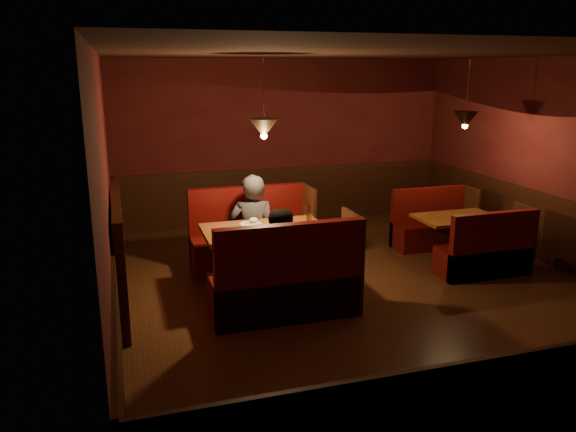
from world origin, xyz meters
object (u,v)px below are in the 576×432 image
object	(u,v)px
second_bench_near	(487,255)
diner_a	(252,213)
main_bench_far	(252,243)
main_bench_near	(288,287)
main_table	(266,242)
diner_b	(285,246)
second_table	(457,228)
second_bench_far	(432,228)

from	to	relation	value
second_bench_near	diner_a	size ratio (longest dim) A/B	0.74
main_bench_far	main_bench_near	distance (m)	1.73
main_table	diner_b	distance (m)	0.65
main_bench_far	second_table	world-z (taller)	main_bench_far
main_bench_near	diner_b	size ratio (longest dim) A/B	1.08
main_table	diner_b	size ratio (longest dim) A/B	0.98
main_bench_far	diner_a	xyz separation A→B (m)	(-0.06, -0.31, 0.51)
main_bench_near	diner_a	distance (m)	1.51
main_table	second_bench_near	bearing A→B (deg)	-7.30
diner_b	main_bench_near	bearing A→B (deg)	-93.22
main_table	main_bench_far	world-z (taller)	main_bench_far
main_table	main_bench_near	distance (m)	0.91
main_bench_far	diner_b	world-z (taller)	diner_b
diner_b	diner_a	bearing A→B (deg)	98.64
second_table	second_bench_near	bearing A→B (deg)	-87.80
second_table	main_bench_far	bearing A→B (deg)	169.41
main_bench_near	second_table	xyz separation A→B (m)	(2.94, 1.18, 0.12)
second_bench_near	diner_b	bearing A→B (deg)	-175.05
second_table	diner_b	world-z (taller)	diner_b
main_bench_near	diner_a	world-z (taller)	diner_a
main_table	diner_a	bearing A→B (deg)	94.27
main_bench_far	second_bench_near	distance (m)	3.22
main_table	diner_a	world-z (taller)	diner_a
diner_a	diner_b	bearing A→B (deg)	105.77
main_bench_far	main_bench_near	bearing A→B (deg)	-90.00
second_table	diner_b	size ratio (longest dim) A/B	0.75
second_bench_near	diner_b	size ratio (longest dim) A/B	0.83
main_bench_far	second_bench_near	size ratio (longest dim) A/B	1.30
second_bench_near	diner_a	bearing A→B (deg)	162.79
main_table	second_table	xyz separation A→B (m)	(2.96, 0.31, -0.14)
main_bench_near	second_bench_far	distance (m)	3.51
main_bench_far	diner_a	size ratio (longest dim) A/B	0.96
main_bench_far	diner_b	xyz separation A→B (m)	(0.03, -1.50, 0.41)
diner_b	main_table	bearing A→B (deg)	98.64
second_bench_near	main_table	bearing A→B (deg)	172.70
diner_a	main_bench_far	bearing A→B (deg)	-89.13
second_bench_near	main_bench_near	bearing A→B (deg)	-170.71
main_table	diner_a	distance (m)	0.61
second_bench_far	main_table	bearing A→B (deg)	-161.27
second_bench_near	diner_b	world-z (taller)	diner_b
main_bench_far	second_table	size ratio (longest dim) A/B	1.44
diner_a	second_bench_far	bearing A→B (deg)	-159.91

